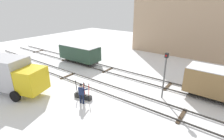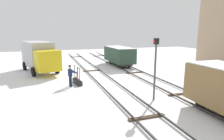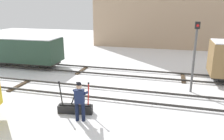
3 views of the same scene
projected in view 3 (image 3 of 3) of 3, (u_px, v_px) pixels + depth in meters
The scene contains 7 objects.
ground_plane at pixel (116, 96), 11.59m from camera, with size 60.00×60.00×0.00m, color white.
track_main_line at pixel (116, 94), 11.56m from camera, with size 44.00×1.94×0.18m.
track_siding_near at pixel (130, 73), 15.18m from camera, with size 44.00×1.94×0.18m.
switch_lever_frame at pixel (75, 108), 9.71m from camera, with size 1.56×0.60×1.45m.
rail_worker at pixel (80, 99), 8.87m from camera, with size 0.60×0.71×1.69m.
signal_post at pixel (195, 50), 11.51m from camera, with size 0.24×0.32×3.78m.
freight_car_back_track at pixel (26, 50), 16.83m from camera, with size 5.37×2.27×2.28m.
Camera 3 is at (2.55, -10.44, 4.56)m, focal length 35.47 mm.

